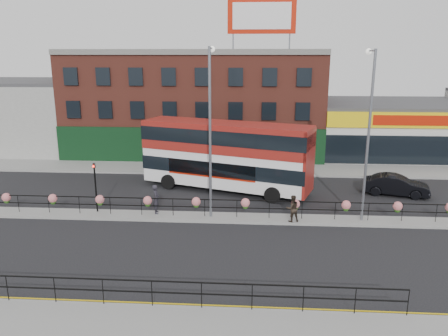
# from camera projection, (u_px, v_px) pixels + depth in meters

# --- Properties ---
(ground) EXTENTS (120.00, 120.00, 0.00)m
(ground) POSITION_uv_depth(u_px,v_px,m) (221.00, 219.00, 27.23)
(ground) COLOR black
(ground) RESTS_ON ground
(north_pavement) EXTENTS (60.00, 4.00, 0.15)m
(north_pavement) POSITION_uv_depth(u_px,v_px,m) (231.00, 169.00, 38.79)
(north_pavement) COLOR gray
(north_pavement) RESTS_ON ground
(median) EXTENTS (60.00, 1.60, 0.15)m
(median) POSITION_uv_depth(u_px,v_px,m) (221.00, 218.00, 27.21)
(median) COLOR gray
(median) RESTS_ON ground
(yellow_line_inner) EXTENTS (60.00, 0.10, 0.01)m
(yellow_line_inner) POSITION_uv_depth(u_px,v_px,m) (203.00, 305.00, 17.86)
(yellow_line_inner) COLOR gold
(yellow_line_inner) RESTS_ON ground
(yellow_line_outer) EXTENTS (60.00, 0.10, 0.01)m
(yellow_line_outer) POSITION_uv_depth(u_px,v_px,m) (202.00, 308.00, 17.69)
(yellow_line_outer) COLOR gold
(yellow_line_outer) RESTS_ON ground
(brick_building) EXTENTS (25.00, 12.21, 10.30)m
(brick_building) POSITION_uv_depth(u_px,v_px,m) (197.00, 102.00, 45.45)
(brick_building) COLOR brown
(brick_building) RESTS_ON ground
(supermarket) EXTENTS (15.00, 12.25, 5.30)m
(supermarket) POSITION_uv_depth(u_px,v_px,m) (391.00, 128.00, 44.71)
(supermarket) COLOR silver
(supermarket) RESTS_ON ground
(warehouse_west) EXTENTS (15.50, 12.00, 7.30)m
(warehouse_west) POSITION_uv_depth(u_px,v_px,m) (11.00, 114.00, 47.20)
(warehouse_west) COLOR #979793
(warehouse_west) RESTS_ON ground
(billboard) EXTENTS (6.00, 0.29, 4.40)m
(billboard) POSITION_uv_depth(u_px,v_px,m) (262.00, 16.00, 38.19)
(billboard) COLOR #B11804
(billboard) RESTS_ON brick_building
(median_railing) EXTENTS (30.04, 0.56, 1.23)m
(median_railing) POSITION_uv_depth(u_px,v_px,m) (221.00, 203.00, 26.96)
(median_railing) COLOR black
(median_railing) RESTS_ON median
(south_railing) EXTENTS (20.04, 0.05, 1.12)m
(south_railing) POSITION_uv_depth(u_px,v_px,m) (152.00, 287.00, 17.36)
(south_railing) COLOR black
(south_railing) RESTS_ON south_pavement
(double_decker_bus) EXTENTS (12.93, 6.96, 5.13)m
(double_decker_bus) POSITION_uv_depth(u_px,v_px,m) (226.00, 149.00, 32.15)
(double_decker_bus) COLOR white
(double_decker_bus) RESTS_ON ground
(car) EXTENTS (3.88, 5.36, 1.50)m
(car) POSITION_uv_depth(u_px,v_px,m) (396.00, 185.00, 31.61)
(car) COLOR black
(car) RESTS_ON ground
(pedestrian_a) EXTENTS (0.84, 0.68, 1.87)m
(pedestrian_a) POSITION_uv_depth(u_px,v_px,m) (156.00, 199.00, 27.57)
(pedestrian_a) COLOR #24232B
(pedestrian_a) RESTS_ON median
(pedestrian_b) EXTENTS (1.11, 1.02, 1.66)m
(pedestrian_b) POSITION_uv_depth(u_px,v_px,m) (292.00, 208.00, 26.21)
(pedestrian_b) COLOR black
(pedestrian_b) RESTS_ON median
(lamp_column_west) EXTENTS (0.37, 1.80, 10.28)m
(lamp_column_west) POSITION_uv_depth(u_px,v_px,m) (210.00, 119.00, 25.98)
(lamp_column_west) COLOR slate
(lamp_column_west) RESTS_ON median
(lamp_column_east) EXTENTS (0.36, 1.78, 10.14)m
(lamp_column_east) POSITION_uv_depth(u_px,v_px,m) (368.00, 122.00, 25.40)
(lamp_column_east) COLOR slate
(lamp_column_east) RESTS_ON median
(traffic_light_median) EXTENTS (0.15, 0.28, 3.65)m
(traffic_light_median) POSITION_uv_depth(u_px,v_px,m) (95.00, 177.00, 27.51)
(traffic_light_median) COLOR black
(traffic_light_median) RESTS_ON median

